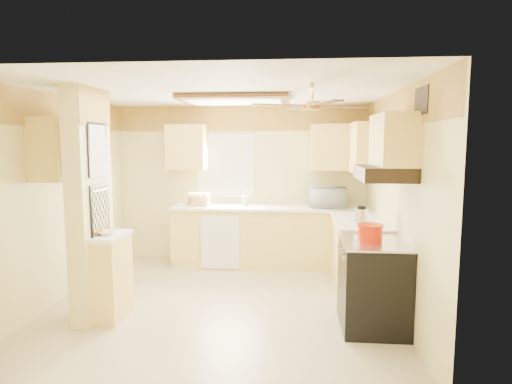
# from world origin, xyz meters

# --- Properties ---
(floor) EXTENTS (4.00, 4.00, 0.00)m
(floor) POSITION_xyz_m (0.00, 0.00, 0.00)
(floor) COLOR tan
(floor) RESTS_ON ground
(ceiling) EXTENTS (4.00, 4.00, 0.00)m
(ceiling) POSITION_xyz_m (0.00, 0.00, 2.50)
(ceiling) COLOR white
(ceiling) RESTS_ON wall_back
(wall_back) EXTENTS (4.00, 0.00, 4.00)m
(wall_back) POSITION_xyz_m (0.00, 1.90, 1.25)
(wall_back) COLOR #DECE88
(wall_back) RESTS_ON floor
(wall_front) EXTENTS (4.00, 0.00, 4.00)m
(wall_front) POSITION_xyz_m (0.00, -1.90, 1.25)
(wall_front) COLOR #DECE88
(wall_front) RESTS_ON floor
(wall_left) EXTENTS (0.00, 3.80, 3.80)m
(wall_left) POSITION_xyz_m (-2.00, 0.00, 1.25)
(wall_left) COLOR #DECE88
(wall_left) RESTS_ON floor
(wall_right) EXTENTS (0.00, 3.80, 3.80)m
(wall_right) POSITION_xyz_m (2.00, 0.00, 1.25)
(wall_right) COLOR #DECE88
(wall_right) RESTS_ON floor
(wallpaper_border) EXTENTS (4.00, 0.02, 0.40)m
(wallpaper_border) POSITION_xyz_m (0.00, 1.88, 2.30)
(wallpaper_border) COLOR gold
(wallpaper_border) RESTS_ON wall_back
(partition_column) EXTENTS (0.20, 0.70, 2.50)m
(partition_column) POSITION_xyz_m (-1.35, -0.55, 1.25)
(partition_column) COLOR #DECE88
(partition_column) RESTS_ON floor
(partition_ledge) EXTENTS (0.25, 0.55, 0.90)m
(partition_ledge) POSITION_xyz_m (-1.13, -0.55, 0.45)
(partition_ledge) COLOR #FFDE71
(partition_ledge) RESTS_ON floor
(ledge_top) EXTENTS (0.28, 0.58, 0.04)m
(ledge_top) POSITION_xyz_m (-1.13, -0.55, 0.92)
(ledge_top) COLOR white
(ledge_top) RESTS_ON partition_ledge
(lower_cabinets_back) EXTENTS (3.00, 0.60, 0.90)m
(lower_cabinets_back) POSITION_xyz_m (0.50, 1.60, 0.45)
(lower_cabinets_back) COLOR #FFDE71
(lower_cabinets_back) RESTS_ON floor
(lower_cabinets_right) EXTENTS (0.60, 1.40, 0.90)m
(lower_cabinets_right) POSITION_xyz_m (1.70, 0.60, 0.45)
(lower_cabinets_right) COLOR #FFDE71
(lower_cabinets_right) RESTS_ON floor
(countertop_back) EXTENTS (3.04, 0.64, 0.04)m
(countertop_back) POSITION_xyz_m (0.50, 1.59, 0.92)
(countertop_back) COLOR white
(countertop_back) RESTS_ON lower_cabinets_back
(countertop_right) EXTENTS (0.64, 1.44, 0.04)m
(countertop_right) POSITION_xyz_m (1.69, 0.60, 0.92)
(countertop_right) COLOR white
(countertop_right) RESTS_ON lower_cabinets_right
(dishwasher_panel) EXTENTS (0.58, 0.02, 0.80)m
(dishwasher_panel) POSITION_xyz_m (-0.25, 1.29, 0.43)
(dishwasher_panel) COLOR white
(dishwasher_panel) RESTS_ON lower_cabinets_back
(window) EXTENTS (0.92, 0.02, 1.02)m
(window) POSITION_xyz_m (-0.25, 1.89, 1.55)
(window) COLOR white
(window) RESTS_ON wall_back
(upper_cab_back_left) EXTENTS (0.60, 0.35, 0.70)m
(upper_cab_back_left) POSITION_xyz_m (-0.85, 1.72, 1.85)
(upper_cab_back_left) COLOR #FFDE71
(upper_cab_back_left) RESTS_ON wall_back
(upper_cab_back_right) EXTENTS (0.90, 0.35, 0.70)m
(upper_cab_back_right) POSITION_xyz_m (1.55, 1.72, 1.85)
(upper_cab_back_right) COLOR #FFDE71
(upper_cab_back_right) RESTS_ON wall_back
(upper_cab_right) EXTENTS (0.35, 1.00, 0.70)m
(upper_cab_right) POSITION_xyz_m (1.82, 1.25, 1.85)
(upper_cab_right) COLOR #FFDE71
(upper_cab_right) RESTS_ON wall_right
(upper_cab_left_wall) EXTENTS (0.35, 0.75, 0.70)m
(upper_cab_left_wall) POSITION_xyz_m (-1.82, -0.25, 1.85)
(upper_cab_left_wall) COLOR #FFDE71
(upper_cab_left_wall) RESTS_ON wall_left
(upper_cab_over_stove) EXTENTS (0.35, 0.76, 0.52)m
(upper_cab_over_stove) POSITION_xyz_m (1.82, -0.55, 1.95)
(upper_cab_over_stove) COLOR #FFDE71
(upper_cab_over_stove) RESTS_ON wall_right
(stove) EXTENTS (0.68, 0.77, 0.92)m
(stove) POSITION_xyz_m (1.67, -0.55, 0.46)
(stove) COLOR black
(stove) RESTS_ON floor
(range_hood) EXTENTS (0.50, 0.76, 0.14)m
(range_hood) POSITION_xyz_m (1.74, -0.55, 1.62)
(range_hood) COLOR black
(range_hood) RESTS_ON upper_cab_over_stove
(poster_menu) EXTENTS (0.02, 0.42, 0.57)m
(poster_menu) POSITION_xyz_m (-1.24, -0.55, 1.85)
(poster_menu) COLOR black
(poster_menu) RESTS_ON partition_column
(poster_nashville) EXTENTS (0.02, 0.42, 0.57)m
(poster_nashville) POSITION_xyz_m (-1.24, -0.55, 1.20)
(poster_nashville) COLOR black
(poster_nashville) RESTS_ON partition_column
(ceiling_light_panel) EXTENTS (1.35, 0.95, 0.06)m
(ceiling_light_panel) POSITION_xyz_m (0.10, 0.50, 2.46)
(ceiling_light_panel) COLOR brown
(ceiling_light_panel) RESTS_ON ceiling
(ceiling_fan) EXTENTS (1.15, 1.15, 0.26)m
(ceiling_fan) POSITION_xyz_m (1.00, -0.70, 2.29)
(ceiling_fan) COLOR gold
(ceiling_fan) RESTS_ON ceiling
(vent_grate) EXTENTS (0.02, 0.40, 0.25)m
(vent_grate) POSITION_xyz_m (1.98, -0.90, 2.30)
(vent_grate) COLOR black
(vent_grate) RESTS_ON wall_right
(microwave) EXTENTS (0.56, 0.38, 0.31)m
(microwave) POSITION_xyz_m (1.36, 1.60, 1.09)
(microwave) COLOR white
(microwave) RESTS_ON countertop_back
(bowl) EXTENTS (0.25, 0.25, 0.05)m
(bowl) POSITION_xyz_m (-1.16, -0.58, 0.96)
(bowl) COLOR white
(bowl) RESTS_ON ledge_top
(dutch_oven) EXTENTS (0.27, 0.27, 0.18)m
(dutch_oven) POSITION_xyz_m (1.63, -0.54, 1.00)
(dutch_oven) COLOR #BB1903
(dutch_oven) RESTS_ON stove
(kettle) EXTENTS (0.16, 0.16, 0.24)m
(kettle) POSITION_xyz_m (1.64, 0.14, 1.05)
(kettle) COLOR silver
(kettle) RESTS_ON countertop_right
(dish_rack) EXTENTS (0.37, 0.29, 0.20)m
(dish_rack) POSITION_xyz_m (-0.64, 1.59, 1.01)
(dish_rack) COLOR tan
(dish_rack) RESTS_ON countertop_back
(utensil_crock) EXTENTS (0.11, 0.11, 0.22)m
(utensil_crock) POSITION_xyz_m (0.08, 1.70, 1.01)
(utensil_crock) COLOR white
(utensil_crock) RESTS_ON countertop_back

